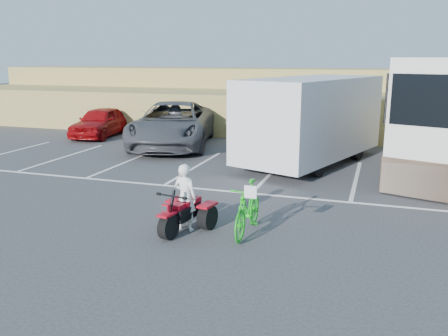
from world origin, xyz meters
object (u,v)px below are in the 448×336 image
(red_trike_atv, at_px, (182,232))
(rider, at_px, (185,197))
(grey_pickup, at_px, (173,124))
(quad_atv_green, at_px, (263,157))
(red_car, at_px, (100,122))
(quad_atv_blue, at_px, (247,156))
(green_dirt_bike, at_px, (248,208))
(cargo_trailer, at_px, (312,118))

(red_trike_atv, relative_size, rider, 0.97)
(grey_pickup, height_order, quad_atv_green, grey_pickup)
(red_trike_atv, relative_size, red_car, 0.35)
(grey_pickup, relative_size, quad_atv_blue, 3.97)
(grey_pickup, distance_m, red_car, 4.48)
(quad_atv_green, bearing_deg, quad_atv_blue, 165.03)
(red_trike_atv, height_order, green_dirt_bike, green_dirt_bike)
(cargo_trailer, height_order, quad_atv_green, cargo_trailer)
(red_car, height_order, cargo_trailer, cargo_trailer)
(green_dirt_bike, bearing_deg, red_car, 134.67)
(green_dirt_bike, xyz_separation_m, grey_pickup, (-5.86, 9.12, 0.36))
(rider, bearing_deg, cargo_trailer, -91.59)
(cargo_trailer, distance_m, quad_atv_blue, 3.00)
(red_trike_atv, height_order, cargo_trailer, cargo_trailer)
(red_trike_atv, xyz_separation_m, rider, (0.03, 0.15, 0.75))
(red_car, distance_m, quad_atv_green, 8.91)
(green_dirt_bike, xyz_separation_m, quad_atv_green, (-1.61, 7.96, -0.57))
(cargo_trailer, relative_size, quad_atv_blue, 4.17)
(grey_pickup, bearing_deg, cargo_trailer, -29.60)
(grey_pickup, distance_m, quad_atv_blue, 3.96)
(red_car, relative_size, quad_atv_green, 3.15)
(green_dirt_bike, height_order, red_car, red_car)
(red_trike_atv, bearing_deg, quad_atv_green, 101.86)
(green_dirt_bike, relative_size, cargo_trailer, 0.27)
(rider, height_order, green_dirt_bike, rider)
(rider, xyz_separation_m, red_car, (-8.83, 10.47, -0.05))
(red_car, xyz_separation_m, quad_atv_blue, (7.98, -2.37, -0.70))
(cargo_trailer, bearing_deg, grey_pickup, -176.39)
(green_dirt_bike, distance_m, grey_pickup, 10.85)
(quad_atv_blue, xyz_separation_m, quad_atv_green, (0.61, 0.07, 0.00))
(rider, height_order, cargo_trailer, cargo_trailer)
(green_dirt_bike, relative_size, grey_pickup, 0.28)
(green_dirt_bike, xyz_separation_m, quad_atv_blue, (-2.22, 7.89, -0.57))
(red_trike_atv, bearing_deg, green_dirt_bike, 24.78)
(cargo_trailer, bearing_deg, green_dirt_bike, -72.93)
(grey_pickup, xyz_separation_m, quad_atv_green, (4.25, -1.16, -0.93))
(grey_pickup, distance_m, cargo_trailer, 6.38)
(quad_atv_blue, height_order, quad_atv_green, quad_atv_blue)
(rider, bearing_deg, quad_atv_green, -77.93)
(red_trike_atv, height_order, quad_atv_green, red_trike_atv)
(quad_atv_blue, bearing_deg, grey_pickup, 154.02)
(red_trike_atv, bearing_deg, grey_pickup, 125.59)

